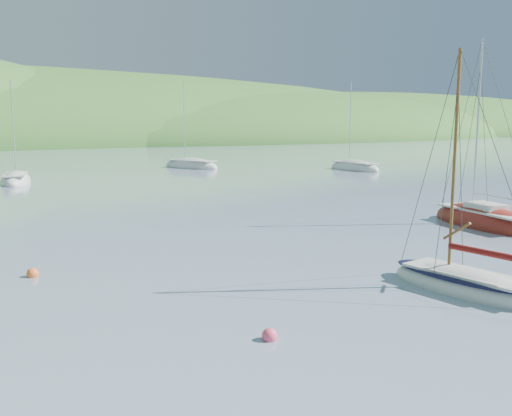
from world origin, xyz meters
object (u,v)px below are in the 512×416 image
sloop_red (483,222)px  distant_sloop_b (191,166)px  daysailer_white (466,285)px  distant_sloop_d (354,168)px  distant_sloop_a (16,181)px

sloop_red → distant_sloop_b: bearing=97.8°
daysailer_white → distant_sloop_d: (31.23, 42.23, -0.02)m
sloop_red → distant_sloop_b: distant_sloop_b is taller
daysailer_white → distant_sloop_b: bearing=69.5°
daysailer_white → distant_sloop_b: 57.81m
daysailer_white → sloop_red: (11.75, 8.16, 0.01)m
sloop_red → distant_sloop_a: (-20.03, 39.81, -0.03)m
daysailer_white → distant_sloop_a: (-8.28, 47.97, -0.03)m
distant_sloop_a → sloop_red: bearing=-50.1°
daysailer_white → distant_sloop_a: bearing=94.1°
sloop_red → distant_sloop_b: (2.96, 47.75, -0.02)m
sloop_red → distant_sloop_d: 39.25m
daysailer_white → distant_sloop_b: (14.71, 55.91, -0.01)m
distant_sloop_a → distant_sloop_b: (22.99, 7.94, 0.02)m
distant_sloop_a → distant_sloop_b: size_ratio=0.90×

